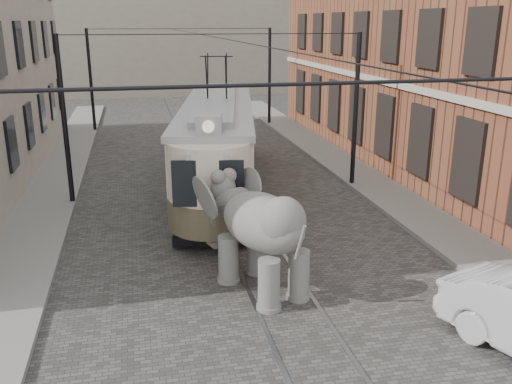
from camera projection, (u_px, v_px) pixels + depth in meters
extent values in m
plane|color=#494643|center=(259.00, 257.00, 15.52)|extent=(120.00, 120.00, 0.00)
cube|color=slate|center=(450.00, 237.00, 16.74)|extent=(2.00, 60.00, 0.15)
cube|color=slate|center=(14.00, 277.00, 14.16)|extent=(2.00, 60.00, 0.15)
cube|color=brown|center=(455.00, 30.00, 24.38)|extent=(8.00, 26.00, 12.00)
cube|color=gray|center=(164.00, 14.00, 50.71)|extent=(28.00, 10.00, 14.00)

